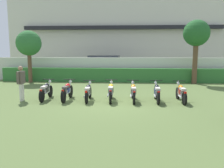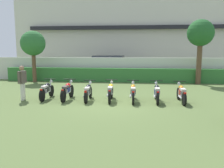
{
  "view_description": "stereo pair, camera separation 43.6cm",
  "coord_description": "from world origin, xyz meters",
  "px_view_note": "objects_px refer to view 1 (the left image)",
  "views": [
    {
      "loc": [
        0.81,
        -10.55,
        2.46
      ],
      "look_at": [
        0.0,
        0.81,
        0.77
      ],
      "focal_mm": 37.87,
      "sensor_mm": 36.0,
      "label": 1
    },
    {
      "loc": [
        1.25,
        -10.51,
        2.46
      ],
      "look_at": [
        0.0,
        0.81,
        0.77
      ],
      "focal_mm": 37.87,
      "sensor_mm": 36.0,
      "label": 2
    }
  ],
  "objects_px": {
    "motorcycle_in_row_1": "(67,91)",
    "motorcycle_in_row_4": "(133,92)",
    "tree_far_side": "(196,35)",
    "motorcycle_in_row_3": "(111,91)",
    "tree_near_inspector": "(29,44)",
    "motorcycle_in_row_0": "(46,91)",
    "motorcycle_in_row_6": "(181,93)",
    "parked_car": "(106,66)",
    "motorcycle_in_row_2": "(88,92)",
    "inspector_person": "(21,80)",
    "motorcycle_in_row_5": "(157,92)"
  },
  "relations": [
    {
      "from": "tree_near_inspector",
      "to": "motorcycle_in_row_1",
      "type": "distance_m",
      "value": 7.72
    },
    {
      "from": "parked_car",
      "to": "motorcycle_in_row_0",
      "type": "bearing_deg",
      "value": -97.7
    },
    {
      "from": "motorcycle_in_row_3",
      "to": "inspector_person",
      "type": "relative_size",
      "value": 1.13
    },
    {
      "from": "motorcycle_in_row_4",
      "to": "tree_far_side",
      "type": "bearing_deg",
      "value": -37.71
    },
    {
      "from": "tree_near_inspector",
      "to": "motorcycle_in_row_3",
      "type": "xyz_separation_m",
      "value": [
        6.47,
        -5.93,
        -2.38
      ]
    },
    {
      "from": "tree_near_inspector",
      "to": "motorcycle_in_row_5",
      "type": "xyz_separation_m",
      "value": [
        8.64,
        -5.92,
        -2.39
      ]
    },
    {
      "from": "parked_car",
      "to": "motorcycle_in_row_3",
      "type": "xyz_separation_m",
      "value": [
        1.25,
        -10.31,
        -0.48
      ]
    },
    {
      "from": "tree_far_side",
      "to": "inspector_person",
      "type": "xyz_separation_m",
      "value": [
        -9.79,
        -6.42,
        -2.47
      ]
    },
    {
      "from": "motorcycle_in_row_0",
      "to": "motorcycle_in_row_4",
      "type": "distance_m",
      "value": 4.27
    },
    {
      "from": "tree_far_side",
      "to": "motorcycle_in_row_3",
      "type": "bearing_deg",
      "value": -132.01
    },
    {
      "from": "motorcycle_in_row_1",
      "to": "motorcycle_in_row_4",
      "type": "xyz_separation_m",
      "value": [
        3.2,
        -0.01,
        -0.01
      ]
    },
    {
      "from": "motorcycle_in_row_6",
      "to": "inspector_person",
      "type": "height_order",
      "value": "inspector_person"
    },
    {
      "from": "motorcycle_in_row_0",
      "to": "tree_near_inspector",
      "type": "bearing_deg",
      "value": 27.78
    },
    {
      "from": "tree_near_inspector",
      "to": "motorcycle_in_row_0",
      "type": "relative_size",
      "value": 2.01
    },
    {
      "from": "motorcycle_in_row_4",
      "to": "inspector_person",
      "type": "xyz_separation_m",
      "value": [
        -5.33,
        -0.28,
        0.54
      ]
    },
    {
      "from": "tree_far_side",
      "to": "motorcycle_in_row_3",
      "type": "distance_m",
      "value": 8.79
    },
    {
      "from": "motorcycle_in_row_3",
      "to": "inspector_person",
      "type": "height_order",
      "value": "inspector_person"
    },
    {
      "from": "inspector_person",
      "to": "motorcycle_in_row_6",
      "type": "bearing_deg",
      "value": 2.33
    },
    {
      "from": "parked_car",
      "to": "motorcycle_in_row_2",
      "type": "relative_size",
      "value": 2.54
    },
    {
      "from": "motorcycle_in_row_2",
      "to": "motorcycle_in_row_6",
      "type": "distance_m",
      "value": 4.38
    },
    {
      "from": "motorcycle_in_row_1",
      "to": "motorcycle_in_row_3",
      "type": "distance_m",
      "value": 2.13
    },
    {
      "from": "motorcycle_in_row_0",
      "to": "inspector_person",
      "type": "xyz_separation_m",
      "value": [
        -1.05,
        -0.38,
        0.54
      ]
    },
    {
      "from": "inspector_person",
      "to": "motorcycle_in_row_2",
      "type": "bearing_deg",
      "value": 3.99
    },
    {
      "from": "motorcycle_in_row_3",
      "to": "inspector_person",
      "type": "distance_m",
      "value": 4.3
    },
    {
      "from": "motorcycle_in_row_6",
      "to": "parked_car",
      "type": "bearing_deg",
      "value": 22.36
    },
    {
      "from": "tree_far_side",
      "to": "motorcycle_in_row_4",
      "type": "relative_size",
      "value": 2.32
    },
    {
      "from": "parked_car",
      "to": "tree_near_inspector",
      "type": "height_order",
      "value": "tree_near_inspector"
    },
    {
      "from": "motorcycle_in_row_1",
      "to": "motorcycle_in_row_5",
      "type": "xyz_separation_m",
      "value": [
        4.3,
        -0.0,
        -0.01
      ]
    },
    {
      "from": "motorcycle_in_row_0",
      "to": "motorcycle_in_row_1",
      "type": "xyz_separation_m",
      "value": [
        1.07,
        -0.09,
        0.01
      ]
    },
    {
      "from": "motorcycle_in_row_3",
      "to": "motorcycle_in_row_4",
      "type": "height_order",
      "value": "motorcycle_in_row_3"
    },
    {
      "from": "tree_near_inspector",
      "to": "motorcycle_in_row_4",
      "type": "xyz_separation_m",
      "value": [
        7.53,
        -5.93,
        -2.39
      ]
    },
    {
      "from": "motorcycle_in_row_5",
      "to": "parked_car",
      "type": "bearing_deg",
      "value": 18.73
    },
    {
      "from": "tree_far_side",
      "to": "motorcycle_in_row_5",
      "type": "height_order",
      "value": "tree_far_side"
    },
    {
      "from": "motorcycle_in_row_2",
      "to": "motorcycle_in_row_3",
      "type": "bearing_deg",
      "value": -88.81
    },
    {
      "from": "tree_near_inspector",
      "to": "motorcycle_in_row_4",
      "type": "bearing_deg",
      "value": -38.2
    },
    {
      "from": "motorcycle_in_row_5",
      "to": "inspector_person",
      "type": "relative_size",
      "value": 1.1
    },
    {
      "from": "tree_near_inspector",
      "to": "motorcycle_in_row_0",
      "type": "height_order",
      "value": "tree_near_inspector"
    },
    {
      "from": "tree_near_inspector",
      "to": "motorcycle_in_row_3",
      "type": "bearing_deg",
      "value": -42.5
    },
    {
      "from": "motorcycle_in_row_2",
      "to": "motorcycle_in_row_6",
      "type": "relative_size",
      "value": 0.97
    },
    {
      "from": "motorcycle_in_row_1",
      "to": "tree_far_side",
      "type": "bearing_deg",
      "value": -50.9
    },
    {
      "from": "motorcycle_in_row_4",
      "to": "motorcycle_in_row_5",
      "type": "distance_m",
      "value": 1.11
    },
    {
      "from": "parked_car",
      "to": "inspector_person",
      "type": "height_order",
      "value": "parked_car"
    },
    {
      "from": "motorcycle_in_row_2",
      "to": "motorcycle_in_row_3",
      "type": "distance_m",
      "value": 1.08
    },
    {
      "from": "inspector_person",
      "to": "motorcycle_in_row_0",
      "type": "bearing_deg",
      "value": 19.58
    },
    {
      "from": "tree_far_side",
      "to": "inspector_person",
      "type": "relative_size",
      "value": 2.68
    },
    {
      "from": "parked_car",
      "to": "motorcycle_in_row_1",
      "type": "height_order",
      "value": "parked_car"
    },
    {
      "from": "motorcycle_in_row_1",
      "to": "inspector_person",
      "type": "xyz_separation_m",
      "value": [
        -2.13,
        -0.29,
        0.54
      ]
    },
    {
      "from": "motorcycle_in_row_0",
      "to": "motorcycle_in_row_6",
      "type": "bearing_deg",
      "value": -92.03
    },
    {
      "from": "motorcycle_in_row_2",
      "to": "motorcycle_in_row_3",
      "type": "relative_size",
      "value": 0.96
    },
    {
      "from": "tree_far_side",
      "to": "motorcycle_in_row_2",
      "type": "relative_size",
      "value": 2.49
    }
  ]
}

